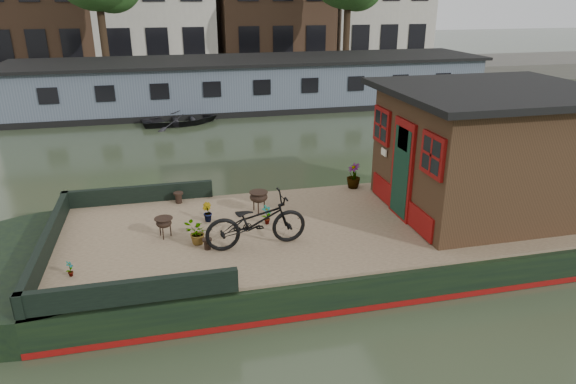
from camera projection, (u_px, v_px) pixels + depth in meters
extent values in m
plane|color=#2C3522|center=(376.00, 248.00, 10.13)|extent=(120.00, 120.00, 0.00)
cube|color=black|center=(377.00, 234.00, 10.02)|extent=(12.00, 4.00, 0.60)
cylinder|color=black|center=(48.00, 270.00, 8.72)|extent=(4.00, 4.00, 0.60)
cube|color=maroon|center=(376.00, 245.00, 10.11)|extent=(12.02, 4.02, 0.10)
cube|color=#927C5A|center=(378.00, 219.00, 9.90)|extent=(11.80, 3.80, 0.05)
cube|color=black|center=(47.00, 242.00, 8.55)|extent=(0.12, 4.00, 0.35)
cube|color=black|center=(139.00, 194.00, 10.60)|extent=(3.00, 0.12, 0.35)
cube|color=black|center=(131.00, 292.00, 7.11)|extent=(3.00, 0.12, 0.35)
cube|color=black|center=(488.00, 153.00, 9.96)|extent=(3.50, 3.00, 2.30)
cube|color=black|center=(497.00, 91.00, 9.52)|extent=(4.00, 3.50, 0.12)
cube|color=maroon|center=(402.00, 170.00, 9.64)|extent=(0.06, 0.80, 1.90)
cube|color=black|center=(401.00, 172.00, 9.66)|extent=(0.04, 0.64, 1.70)
cube|color=maroon|center=(433.00, 155.00, 8.47)|extent=(0.06, 0.72, 0.72)
cube|color=maroon|center=(382.00, 126.00, 10.38)|extent=(0.06, 0.72, 0.72)
imported|color=black|center=(256.00, 221.00, 8.65)|extent=(1.78, 0.73, 0.91)
imported|color=maroon|center=(267.00, 215.00, 9.58)|extent=(0.23, 0.21, 0.37)
imported|color=maroon|center=(207.00, 212.00, 9.70)|extent=(0.24, 0.26, 0.36)
imported|color=#A25B2F|center=(197.00, 233.00, 8.79)|extent=(0.50, 0.49, 0.42)
imported|color=#9C572A|center=(353.00, 176.00, 11.36)|extent=(0.37, 0.37, 0.56)
imported|color=#9D5C2E|center=(70.00, 269.00, 7.81)|extent=(0.12, 0.15, 0.26)
cylinder|color=black|center=(179.00, 198.00, 10.58)|extent=(0.20, 0.20, 0.23)
cylinder|color=black|center=(207.00, 244.00, 8.66)|extent=(0.17, 0.17, 0.19)
imported|color=black|center=(180.00, 116.00, 19.74)|extent=(3.17, 2.46, 0.60)
cube|color=#505B6A|center=(254.00, 84.00, 22.47)|extent=(20.00, 4.00, 2.00)
cube|color=black|center=(253.00, 60.00, 22.09)|extent=(20.40, 4.40, 0.12)
cube|color=black|center=(254.00, 104.00, 22.79)|extent=(20.00, 4.05, 0.24)
cube|color=#47443F|center=(234.00, 76.00, 28.57)|extent=(60.00, 6.00, 0.90)
cylinder|color=#332316|center=(103.00, 34.00, 24.91)|extent=(0.36, 0.36, 4.00)
cylinder|color=#332316|center=(347.00, 30.00, 27.62)|extent=(0.36, 0.36, 4.00)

